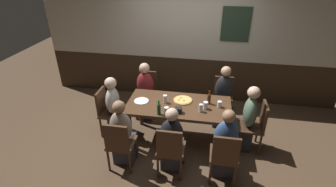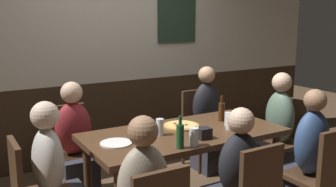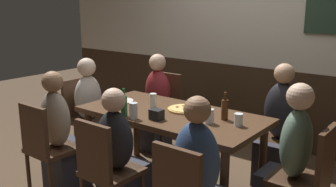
% 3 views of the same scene
% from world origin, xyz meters
% --- Properties ---
extents(ground_plane, '(12.00, 12.00, 0.00)m').
position_xyz_m(ground_plane, '(0.00, 0.00, 0.00)').
color(ground_plane, '#4C3826').
extents(wall_back, '(6.40, 0.13, 2.60)m').
position_xyz_m(wall_back, '(0.01, 1.65, 1.30)').
color(wall_back, '#332316').
rests_on(wall_back, ground_plane).
extents(dining_table, '(1.74, 0.85, 0.74)m').
position_xyz_m(dining_table, '(0.00, 0.00, 0.66)').
color(dining_table, '#472D1C').
rests_on(dining_table, ground_plane).
extents(chair_mid_near, '(0.40, 0.40, 0.88)m').
position_xyz_m(chair_mid_near, '(0.00, -0.84, 0.50)').
color(chair_mid_near, '#422B1C').
rests_on(chair_mid_near, ground_plane).
extents(chair_head_east, '(0.40, 0.40, 0.88)m').
position_xyz_m(chair_head_east, '(1.29, 0.00, 0.50)').
color(chair_head_east, '#422B1C').
rests_on(chair_head_east, ground_plane).
extents(chair_right_far, '(0.40, 0.40, 0.88)m').
position_xyz_m(chair_right_far, '(0.77, 0.84, 0.50)').
color(chair_right_far, '#422B1C').
rests_on(chair_right_far, ground_plane).
extents(chair_left_near, '(0.40, 0.40, 0.88)m').
position_xyz_m(chair_left_near, '(-0.77, -0.84, 0.50)').
color(chair_left_near, '#422B1C').
rests_on(chair_left_near, ground_plane).
extents(chair_left_far, '(0.40, 0.40, 0.88)m').
position_xyz_m(chair_left_far, '(-0.77, 0.84, 0.50)').
color(chair_left_far, '#422B1C').
rests_on(chair_left_far, ground_plane).
extents(chair_head_west, '(0.40, 0.40, 0.88)m').
position_xyz_m(chair_head_west, '(-1.29, 0.00, 0.50)').
color(chair_head_west, '#422B1C').
rests_on(chair_head_west, ground_plane).
extents(person_mid_near, '(0.34, 0.37, 1.10)m').
position_xyz_m(person_mid_near, '(0.00, -0.68, 0.46)').
color(person_mid_near, '#2D2D38').
rests_on(person_mid_near, ground_plane).
extents(person_head_east, '(0.37, 0.34, 1.17)m').
position_xyz_m(person_head_east, '(1.12, 0.00, 0.50)').
color(person_head_east, '#2D2D38').
rests_on(person_head_east, ground_plane).
extents(person_right_far, '(0.34, 0.37, 1.18)m').
position_xyz_m(person_right_far, '(0.77, 0.68, 0.50)').
color(person_right_far, '#2D2D38').
rests_on(person_right_far, ground_plane).
extents(person_left_near, '(0.34, 0.37, 1.15)m').
position_xyz_m(person_left_near, '(-0.77, -0.68, 0.48)').
color(person_left_near, '#2D2D38').
rests_on(person_left_near, ground_plane).
extents(person_left_far, '(0.34, 0.37, 1.14)m').
position_xyz_m(person_left_far, '(-0.77, 0.68, 0.48)').
color(person_left_far, '#2D2D38').
rests_on(person_left_far, ground_plane).
extents(person_head_west, '(0.37, 0.34, 1.14)m').
position_xyz_m(person_head_west, '(-1.12, 0.00, 0.48)').
color(person_head_west, '#2D2D38').
rests_on(person_head_west, ground_plane).
extents(pizza, '(0.32, 0.32, 0.03)m').
position_xyz_m(pizza, '(0.05, 0.13, 0.75)').
color(pizza, tan).
rests_on(pizza, dining_table).
extents(pint_glass_amber, '(0.06, 0.06, 0.13)m').
position_xyz_m(pint_glass_amber, '(0.37, -0.16, 0.80)').
color(pint_glass_amber, silver).
rests_on(pint_glass_amber, dining_table).
extents(beer_glass_tall, '(0.07, 0.07, 0.14)m').
position_xyz_m(beer_glass_tall, '(-0.14, -0.36, 0.80)').
color(beer_glass_tall, silver).
rests_on(beer_glass_tall, dining_table).
extents(pint_glass_stout, '(0.07, 0.07, 0.14)m').
position_xyz_m(pint_glass_stout, '(-0.23, 0.02, 0.80)').
color(pint_glass_stout, silver).
rests_on(pint_glass_stout, dining_table).
extents(tumbler_water, '(0.07, 0.07, 0.10)m').
position_xyz_m(tumbler_water, '(0.67, 0.03, 0.79)').
color(tumbler_water, silver).
rests_on(tumbler_water, dining_table).
extents(highball_clear, '(0.08, 0.08, 0.12)m').
position_xyz_m(highball_clear, '(0.45, -0.06, 0.80)').
color(highball_clear, silver).
rests_on(highball_clear, dining_table).
extents(beer_bottle_green, '(0.06, 0.06, 0.25)m').
position_xyz_m(beer_bottle_green, '(-0.26, -0.35, 0.84)').
color(beer_bottle_green, '#194723').
rests_on(beer_bottle_green, dining_table).
extents(beer_bottle_brown, '(0.06, 0.06, 0.25)m').
position_xyz_m(beer_bottle_brown, '(0.50, 0.11, 0.84)').
color(beer_bottle_brown, '#42230F').
rests_on(beer_bottle_brown, dining_table).
extents(plate_white_large, '(0.25, 0.25, 0.01)m').
position_xyz_m(plate_white_large, '(-0.64, -0.01, 0.75)').
color(plate_white_large, white).
rests_on(plate_white_large, dining_table).
extents(condiment_caddy, '(0.11, 0.09, 0.09)m').
position_xyz_m(condiment_caddy, '(0.03, -0.25, 0.79)').
color(condiment_caddy, black).
rests_on(condiment_caddy, dining_table).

